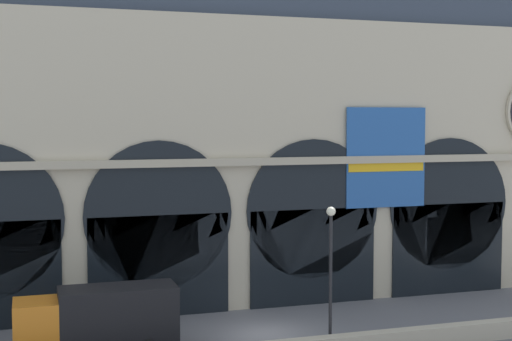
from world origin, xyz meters
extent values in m
plane|color=slate|center=(0.00, 0.00, 0.00)|extent=(200.00, 200.00, 0.00)
cube|color=beige|center=(0.00, 7.43, 8.48)|extent=(47.95, 4.86, 16.95)
cube|color=black|center=(-4.61, 4.95, 2.87)|extent=(7.88, 0.20, 5.73)
cylinder|color=black|center=(-4.61, 4.95, 5.73)|extent=(8.30, 0.20, 8.30)
cube|color=black|center=(4.61, 4.95, 2.87)|extent=(7.88, 0.20, 5.73)
cylinder|color=black|center=(4.61, 4.95, 5.73)|extent=(8.30, 0.20, 8.30)
cube|color=black|center=(13.83, 4.95, 2.87)|extent=(7.88, 0.20, 5.73)
cylinder|color=black|center=(13.83, 4.95, 5.73)|extent=(8.30, 0.20, 8.30)
cube|color=#2659A5|center=(9.31, 4.83, 8.73)|extent=(5.27, 0.12, 6.08)
cube|color=yellow|center=(9.31, 4.75, 8.34)|extent=(5.06, 0.04, 0.92)
cube|color=#B6AB91|center=(0.00, 4.85, 8.62)|extent=(47.95, 0.50, 0.44)
cube|color=orange|center=(-11.34, -0.57, 1.57)|extent=(2.00, 2.30, 2.30)
cube|color=black|center=(-7.59, -0.57, 1.77)|extent=(5.50, 2.30, 2.70)
cylinder|color=black|center=(-6.34, 0.47, 0.42)|extent=(0.28, 0.84, 0.84)
cylinder|color=black|center=(2.10, -3.41, 3.25)|extent=(0.16, 0.16, 6.50)
sphere|color=#F2EDCC|center=(2.10, -3.41, 6.68)|extent=(0.44, 0.44, 0.44)
camera|label=1|loc=(-11.63, -34.93, 10.97)|focal=51.11mm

